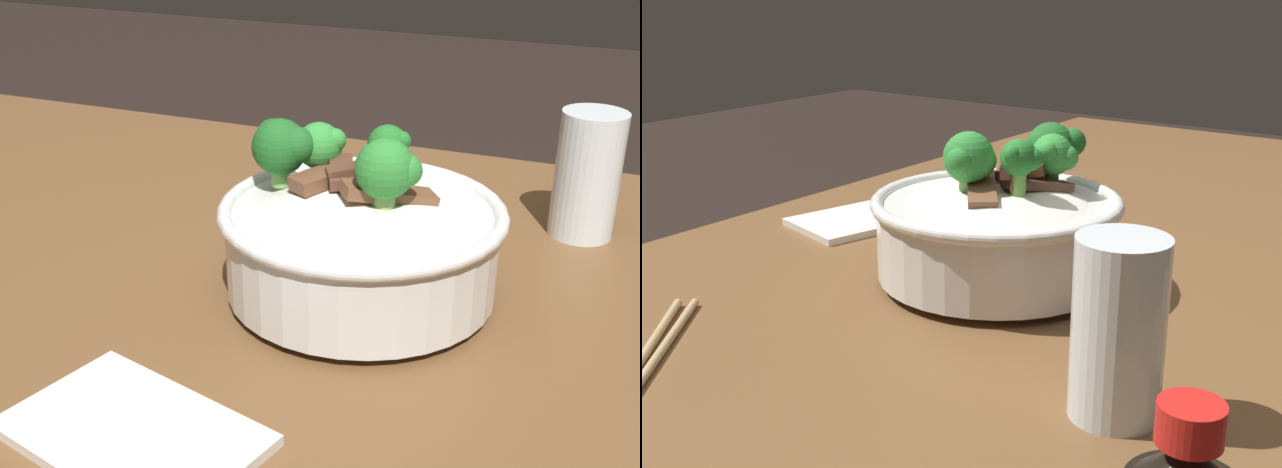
# 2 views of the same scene
# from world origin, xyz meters

# --- Properties ---
(dining_table) EXTENTS (1.55, 0.77, 0.78)m
(dining_table) POSITION_xyz_m (0.00, 0.00, 0.68)
(dining_table) COLOR brown
(dining_table) RESTS_ON ground
(rice_bowl) EXTENTS (0.24, 0.24, 0.15)m
(rice_bowl) POSITION_xyz_m (0.09, -0.01, 0.84)
(rice_bowl) COLOR white
(rice_bowl) RESTS_ON dining_table
(drinking_glass) EXTENTS (0.06, 0.06, 0.12)m
(drinking_glass) POSITION_xyz_m (0.25, 0.19, 0.83)
(drinking_glass) COLOR white
(drinking_glass) RESTS_ON dining_table
(folded_napkin) EXTENTS (0.18, 0.14, 0.01)m
(folded_napkin) POSITION_xyz_m (0.02, -0.24, 0.79)
(folded_napkin) COLOR silver
(folded_napkin) RESTS_ON dining_table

